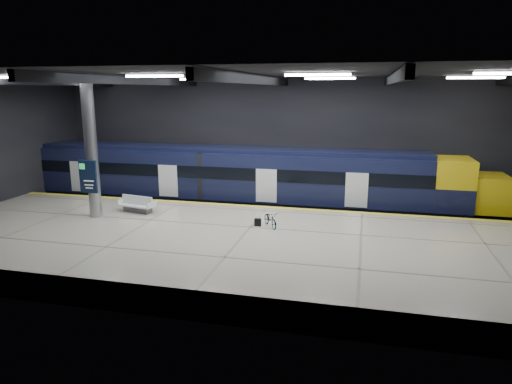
% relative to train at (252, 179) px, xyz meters
% --- Properties ---
extents(ground, '(30.00, 30.00, 0.00)m').
position_rel_train_xyz_m(ground, '(1.57, -5.50, -2.06)').
color(ground, black).
rests_on(ground, ground).
extents(room_shell, '(30.10, 16.10, 8.05)m').
position_rel_train_xyz_m(room_shell, '(1.57, -5.49, 3.66)').
color(room_shell, black).
rests_on(room_shell, ground).
extents(platform, '(30.00, 11.00, 1.10)m').
position_rel_train_xyz_m(platform, '(1.57, -8.00, -1.51)').
color(platform, beige).
rests_on(platform, ground).
extents(safety_strip, '(30.00, 0.40, 0.01)m').
position_rel_train_xyz_m(safety_strip, '(1.57, -2.75, -0.95)').
color(safety_strip, yellow).
rests_on(safety_strip, platform).
extents(rails, '(30.00, 1.52, 0.16)m').
position_rel_train_xyz_m(rails, '(1.57, 0.00, -1.98)').
color(rails, gray).
rests_on(rails, ground).
extents(train, '(29.40, 2.84, 3.79)m').
position_rel_train_xyz_m(train, '(0.00, 0.00, 0.00)').
color(train, black).
rests_on(train, ground).
extents(bench, '(2.08, 1.19, 0.86)m').
position_rel_train_xyz_m(bench, '(-4.79, -5.27, -0.66)').
color(bench, '#595B60').
rests_on(bench, platform).
extents(bicycle, '(1.19, 1.46, 0.75)m').
position_rel_train_xyz_m(bicycle, '(2.45, -6.23, -0.59)').
color(bicycle, '#99999E').
rests_on(bicycle, platform).
extents(pannier_bag, '(0.30, 0.18, 0.35)m').
position_rel_train_xyz_m(pannier_bag, '(1.85, -6.23, -0.78)').
color(pannier_bag, black).
rests_on(pannier_bag, platform).
extents(info_column, '(0.90, 0.78, 6.90)m').
position_rel_train_xyz_m(info_column, '(-6.43, -6.52, 2.40)').
color(info_column, '#9EA0A5').
rests_on(info_column, platform).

